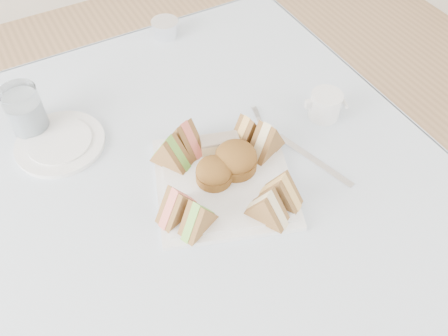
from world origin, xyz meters
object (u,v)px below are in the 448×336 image
creamer_jug (325,105)px  serving_plate (224,182)px  water_glass (25,111)px  table (192,270)px

creamer_jug → serving_plate: bearing=-152.0°
water_glass → creamer_jug: (0.57, -0.26, -0.03)m
water_glass → creamer_jug: 0.63m
table → serving_plate: 0.39m
serving_plate → water_glass: 0.44m
table → water_glass: (-0.22, 0.28, 0.43)m
table → creamer_jug: (0.35, 0.01, 0.41)m
table → water_glass: 0.56m
serving_plate → creamer_jug: 0.29m
table → water_glass: water_glass is taller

